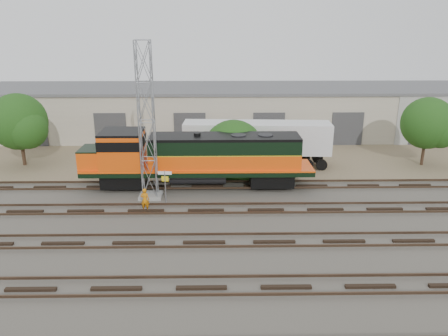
{
  "coord_description": "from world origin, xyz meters",
  "views": [
    {
      "loc": [
        -3.22,
        -25.23,
        11.91
      ],
      "look_at": [
        -2.76,
        4.0,
        2.2
      ],
      "focal_mm": 35.0,
      "sensor_mm": 36.0,
      "label": 1
    }
  ],
  "objects_px": {
    "locomotive": "(194,157)",
    "worker": "(145,200)",
    "signal_tower": "(147,125)",
    "semi_trailer": "(260,139)"
  },
  "relations": [
    {
      "from": "locomotive",
      "to": "worker",
      "type": "distance_m",
      "value": 5.56
    },
    {
      "from": "signal_tower",
      "to": "semi_trailer",
      "type": "bearing_deg",
      "value": 39.88
    },
    {
      "from": "signal_tower",
      "to": "worker",
      "type": "xyz_separation_m",
      "value": [
        0.01,
        -2.5,
        -4.5
      ]
    },
    {
      "from": "locomotive",
      "to": "signal_tower",
      "type": "distance_m",
      "value": 4.62
    },
    {
      "from": "locomotive",
      "to": "semi_trailer",
      "type": "bearing_deg",
      "value": 43.71
    },
    {
      "from": "locomotive",
      "to": "signal_tower",
      "type": "relative_size",
      "value": 1.58
    },
    {
      "from": "locomotive",
      "to": "semi_trailer",
      "type": "distance_m",
      "value": 7.59
    },
    {
      "from": "worker",
      "to": "semi_trailer",
      "type": "xyz_separation_m",
      "value": [
        8.52,
        9.62,
        1.64
      ]
    },
    {
      "from": "locomotive",
      "to": "worker",
      "type": "xyz_separation_m",
      "value": [
        -3.04,
        -4.38,
        -1.58
      ]
    },
    {
      "from": "locomotive",
      "to": "worker",
      "type": "relative_size",
      "value": 10.82
    }
  ]
}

